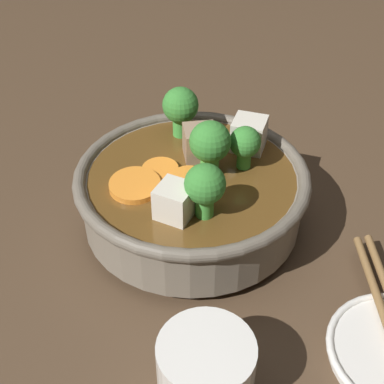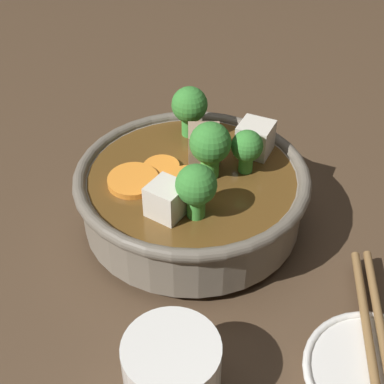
{
  "view_description": "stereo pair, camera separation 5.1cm",
  "coord_description": "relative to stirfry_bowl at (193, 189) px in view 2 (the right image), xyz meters",
  "views": [
    {
      "loc": [
        0.27,
        0.28,
        0.36
      ],
      "look_at": [
        0.0,
        0.0,
        0.04
      ],
      "focal_mm": 50.0,
      "sensor_mm": 36.0,
      "label": 1
    },
    {
      "loc": [
        0.23,
        0.32,
        0.36
      ],
      "look_at": [
        0.0,
        0.0,
        0.04
      ],
      "focal_mm": 50.0,
      "sensor_mm": 36.0,
      "label": 2
    }
  ],
  "objects": [
    {
      "name": "ground_plane",
      "position": [
        0.0,
        -0.0,
        -0.04
      ],
      "size": [
        3.0,
        3.0,
        0.0
      ],
      "primitive_type": "plane",
      "color": "#4C3826"
    },
    {
      "name": "chopsticks_pair",
      "position": [
        -0.01,
        0.22,
        -0.03
      ],
      "size": [
        0.17,
        0.18,
        0.01
      ],
      "color": "olive",
      "rests_on": "side_saucer"
    },
    {
      "name": "stirfry_bowl",
      "position": [
        0.0,
        0.0,
        0.0
      ],
      "size": [
        0.22,
        0.22,
        0.12
      ],
      "color": "slate",
      "rests_on": "ground_plane"
    },
    {
      "name": "side_saucer",
      "position": [
        -0.01,
        0.22,
        -0.04
      ],
      "size": [
        0.11,
        0.11,
        0.01
      ],
      "color": "white",
      "rests_on": "ground_plane"
    },
    {
      "name": "tea_cup",
      "position": [
        0.12,
        0.14,
        -0.02
      ],
      "size": [
        0.07,
        0.07,
        0.06
      ],
      "color": "white",
      "rests_on": "ground_plane"
    }
  ]
}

